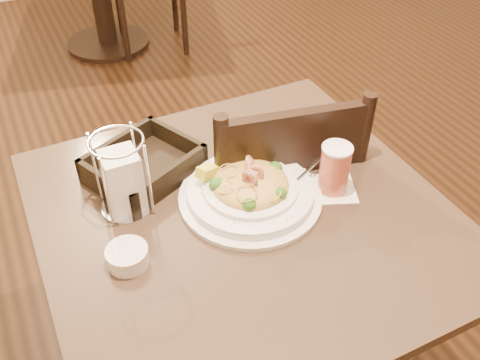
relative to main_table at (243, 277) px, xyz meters
name	(u,v)px	position (x,y,z in m)	size (l,w,h in m)	color
main_table	(243,277)	(0.00, 0.00, 0.00)	(0.90, 0.90, 0.74)	black
dining_chair_near	(273,206)	(0.20, 0.21, -0.01)	(0.49, 0.49, 0.93)	black
pasta_bowl	(250,189)	(0.03, 0.03, 0.26)	(0.37, 0.34, 0.11)	white
drink_glass	(335,169)	(0.22, -0.02, 0.30)	(0.14, 0.14, 0.13)	white
bread_basket	(144,167)	(-0.16, 0.23, 0.26)	(0.31, 0.28, 0.07)	black
napkin_caddy	(123,180)	(-0.23, 0.13, 0.32)	(0.12, 0.12, 0.19)	silver
side_plate	(254,155)	(0.12, 0.17, 0.24)	(0.18, 0.18, 0.01)	white
butter_ramekin	(128,256)	(-0.28, -0.03, 0.25)	(0.09, 0.09, 0.04)	white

